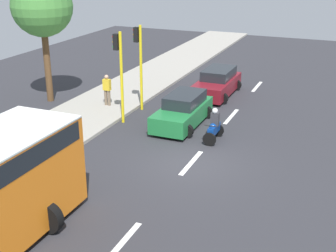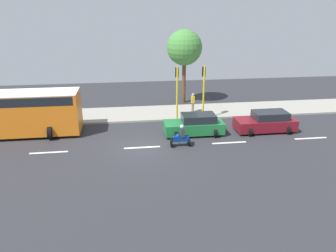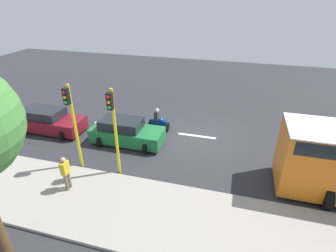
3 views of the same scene
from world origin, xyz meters
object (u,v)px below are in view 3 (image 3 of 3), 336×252
(car_maroon, at_px, (49,121))
(traffic_light_corner, at_px, (114,122))
(traffic_light_midblock, at_px, (72,117))
(car_green, at_px, (126,132))
(motorcycle, at_px, (158,121))
(pedestrian_near_signal, at_px, (66,172))

(car_maroon, xyz_separation_m, traffic_light_corner, (3.02, 6.28, 2.22))
(traffic_light_midblock, bearing_deg, traffic_light_corner, 90.00)
(car_green, relative_size, motorcycle, 2.80)
(car_green, xyz_separation_m, traffic_light_corner, (2.95, 0.85, 2.22))
(car_maroon, relative_size, traffic_light_midblock, 0.98)
(traffic_light_corner, bearing_deg, car_green, -163.91)
(motorcycle, bearing_deg, car_green, -34.31)
(traffic_light_midblock, bearing_deg, car_maroon, -126.09)
(traffic_light_corner, bearing_deg, motorcycle, 173.94)
(car_green, relative_size, traffic_light_corner, 0.95)
(pedestrian_near_signal, height_order, traffic_light_corner, traffic_light_corner)
(car_green, height_order, pedestrian_near_signal, pedestrian_near_signal)
(car_maroon, bearing_deg, car_green, 89.30)
(traffic_light_corner, xyz_separation_m, traffic_light_midblock, (0.00, -2.14, 0.00))
(pedestrian_near_signal, bearing_deg, motorcycle, 161.78)
(car_maroon, height_order, motorcycle, motorcycle)
(traffic_light_midblock, bearing_deg, motorcycle, 151.77)
(car_maroon, relative_size, pedestrian_near_signal, 2.62)
(car_green, bearing_deg, traffic_light_midblock, -23.62)
(motorcycle, xyz_separation_m, pedestrian_near_signal, (6.70, -2.21, 0.42))
(motorcycle, bearing_deg, car_maroon, -73.99)
(car_green, bearing_deg, car_maroon, -90.70)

